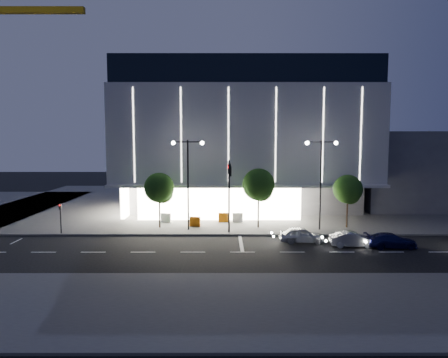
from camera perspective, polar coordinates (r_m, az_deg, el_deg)
ground at (r=34.03m, az=-0.88°, el=-9.71°), size 160.00×160.00×0.00m
sidewalk_museum at (r=57.70m, az=4.43°, el=-3.31°), size 70.00×40.00×0.15m
sidewalk_near at (r=23.10m, az=11.77°, el=-17.21°), size 70.00×10.00×0.15m
museum at (r=55.19m, az=2.54°, el=5.88°), size 30.00×25.80×18.00m
annex_building at (r=62.42m, az=24.07°, el=1.44°), size 16.00×20.00×10.00m
traffic_mast at (r=36.38m, az=0.75°, el=-0.65°), size 0.33×5.89×7.07m
street_lamp_west at (r=39.10m, az=-5.17°, el=1.13°), size 3.16×0.36×9.00m
street_lamp_east at (r=40.09m, az=13.67°, el=1.10°), size 3.16×0.36×9.00m
ped_signal_far at (r=41.02m, az=-22.32°, el=-4.79°), size 0.22×0.24×3.00m
tree_left at (r=40.66m, az=-9.20°, el=-1.47°), size 3.02×3.02×5.72m
tree_mid at (r=40.27m, az=4.99°, el=-1.06°), size 3.25×3.25×6.15m
tree_right at (r=42.09m, az=17.29°, el=-1.62°), size 2.91×2.91×5.51m
car_lead at (r=35.92m, az=11.08°, el=-7.88°), size 4.01×1.70×1.35m
car_second at (r=35.66m, az=17.91°, el=-8.23°), size 3.92×1.60×1.26m
car_third at (r=36.52m, az=22.76°, el=-8.11°), size 4.21×1.76×1.22m
barrier_a at (r=41.20m, az=-4.18°, el=-6.09°), size 1.13×0.45×1.00m
barrier_b at (r=43.48m, az=-8.31°, el=-5.52°), size 1.13×0.52×1.00m
barrier_c at (r=43.29m, az=-0.07°, el=-5.51°), size 1.12×0.33×1.00m
barrier_d at (r=43.25m, az=1.96°, el=-5.52°), size 1.11×0.28×1.00m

